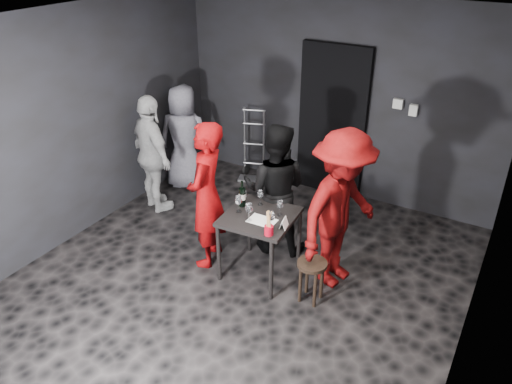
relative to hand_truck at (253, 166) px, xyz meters
The scene contains 27 objects.
floor 2.51m from the hand_truck, 63.08° to the right, with size 4.50×5.00×0.02m, color black.
ceiling 3.54m from the hand_truck, 63.08° to the right, with size 4.50×5.00×0.02m, color silver.
wall_back 1.63m from the hand_truck, 13.28° to the left, with size 4.50×0.04×2.70m, color black.
wall_front 5.00m from the hand_truck, 76.53° to the right, with size 4.50×0.04×2.70m, color black.
wall_left 2.75m from the hand_truck, 116.57° to the right, with size 0.04×5.00×2.70m, color black.
wall_right 4.21m from the hand_truck, 33.42° to the right, with size 0.04×5.00×2.70m, color black.
doorway 1.43m from the hand_truck, 10.37° to the left, with size 0.95×0.10×2.10m, color black.
wallbox_upper 2.35m from the hand_truck, ahead, with size 0.12×0.06×0.12m, color #B7B7B2.
wallbox_lower 2.50m from the hand_truck, ahead, with size 0.10×0.06×0.14m, color #B7B7B2.
hand_truck is the anchor object (origin of this frame).
tasting_table 2.39m from the hand_truck, 57.79° to the right, with size 0.72×0.72×0.75m.
stool 2.86m from the hand_truck, 47.55° to the right, with size 0.30×0.30×0.47m.
server_red 2.27m from the hand_truck, 73.05° to the right, with size 0.69×0.45×1.89m, color #810406.
woman_black 1.95m from the hand_truck, 51.72° to the right, with size 0.79×0.43×1.63m, color black.
man_maroon 2.74m from the hand_truck, 39.50° to the right, with size 1.31×0.61×2.03m, color #6A0708.
bystander_cream 1.71m from the hand_truck, 114.86° to the right, with size 0.98×0.47×1.67m, color silver.
bystander_grey 1.15m from the hand_truck, 135.38° to the right, with size 0.75×0.41×1.54m, color slate.
tasting_mat 2.52m from the hand_truck, 57.31° to the right, with size 0.29×0.19×0.00m, color white.
wine_glass_a 2.37m from the hand_truck, 63.31° to the right, with size 0.08×0.08×0.20m, color white, non-canonical shape.
wine_glass_b 2.24m from the hand_truck, 62.10° to the right, with size 0.08×0.08×0.20m, color white, non-canonical shape.
wine_glass_c 2.22m from the hand_truck, 57.39° to the right, with size 0.07×0.07×0.19m, color white, non-canonical shape.
wine_glass_d 2.54m from the hand_truck, 60.43° to the right, with size 0.08×0.08×0.22m, color white, non-canonical shape.
wine_glass_e 2.68m from the hand_truck, 55.49° to the right, with size 0.08×0.08×0.20m, color white, non-canonical shape.
wine_glass_f 2.45m from the hand_truck, 52.68° to the right, with size 0.07×0.07×0.19m, color white, non-canonical shape.
wine_bottle 2.26m from the hand_truck, 62.58° to the right, with size 0.07×0.07×0.30m.
breadstick_cup 2.80m from the hand_truck, 56.22° to the right, with size 0.09×0.09×0.28m.
reserved_card 2.66m from the hand_truck, 52.93° to the right, with size 0.08×0.13×0.10m, color white, non-canonical shape.
Camera 1 is at (2.34, -3.64, 3.46)m, focal length 35.00 mm.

